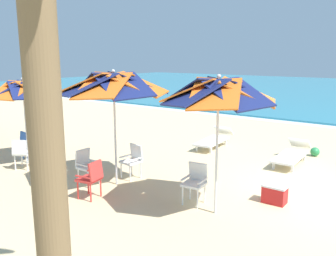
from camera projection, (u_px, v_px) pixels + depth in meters
ground_plane at (306, 195)px, 8.09m from camera, size 80.00×80.00×0.00m
beach_umbrella_0 at (218, 93)px, 6.66m from camera, size 2.27×2.27×2.77m
plastic_chair_0 at (195, 181)px, 7.56m from camera, size 0.49×0.51×0.87m
beach_umbrella_1 at (114, 85)px, 8.26m from camera, size 2.62×2.62×2.80m
plastic_chair_1 at (86, 165)px, 8.68m from camera, size 0.47×0.44×0.87m
plastic_chair_2 at (91, 177)px, 7.78m from camera, size 0.53×0.51×0.87m
plastic_chair_3 at (133, 159)px, 9.14m from camera, size 0.49×0.52×0.87m
beach_umbrella_2 at (23, 90)px, 10.04m from camera, size 2.12×2.12×2.51m
plastic_chair_4 at (28, 143)px, 10.81m from camera, size 0.51×0.53×0.87m
plastic_chair_5 at (22, 152)px, 9.82m from camera, size 0.60×0.62×0.87m
sun_lounger_1 at (292, 154)px, 10.41m from camera, size 0.71×2.17×0.62m
sun_lounger_2 at (214, 139)px, 12.30m from camera, size 0.83×2.20×0.62m
palm_tree_3 at (40, 49)px, 3.15m from camera, size 2.76×2.94×5.15m
cooler_box at (275, 194)px, 7.61m from camera, size 0.50×0.34×0.40m
beach_ball at (315, 152)px, 11.18m from camera, size 0.28×0.28×0.28m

